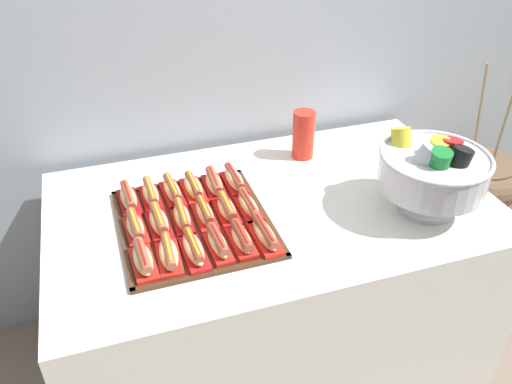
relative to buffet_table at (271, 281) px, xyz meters
name	(u,v)px	position (x,y,z in m)	size (l,w,h in m)	color
ground_plane	(269,351)	(0.00, 0.00, -0.41)	(10.00, 10.00, 0.00)	#7A6B5B
back_wall	(226,9)	(0.00, 0.55, 0.89)	(6.00, 0.10, 2.60)	#9EA8B2
buffet_table	(271,281)	(0.00, 0.00, 0.00)	(1.53, 0.91, 0.77)	white
floor_vase	(465,217)	(1.10, 0.24, -0.11)	(0.50, 0.50, 1.06)	brown
serving_tray	(194,223)	(-0.29, -0.03, 0.37)	(0.48, 0.53, 0.01)	#472B19
hot_dog_0	(143,260)	(-0.47, -0.20, 0.40)	(0.07, 0.16, 0.06)	red
hot_dog_1	(169,255)	(-0.40, -0.20, 0.40)	(0.07, 0.17, 0.06)	red
hot_dog_2	(194,249)	(-0.32, -0.20, 0.40)	(0.07, 0.18, 0.06)	red
hot_dog_3	(218,244)	(-0.25, -0.20, 0.40)	(0.07, 0.16, 0.06)	red
hot_dog_4	(242,239)	(-0.17, -0.20, 0.40)	(0.06, 0.16, 0.06)	red
hot_dog_5	(265,235)	(-0.10, -0.20, 0.40)	(0.07, 0.19, 0.06)	red
hot_dog_6	(135,227)	(-0.47, -0.03, 0.40)	(0.07, 0.16, 0.06)	red
hot_dog_7	(159,222)	(-0.40, -0.03, 0.40)	(0.07, 0.17, 0.06)	#B21414
hot_dog_8	(182,218)	(-0.32, -0.03, 0.40)	(0.06, 0.17, 0.06)	#B21414
hot_dog_9	(205,213)	(-0.25, -0.03, 0.40)	(0.06, 0.16, 0.06)	red
hot_dog_10	(227,209)	(-0.17, -0.03, 0.40)	(0.06, 0.15, 0.06)	red
hot_dog_11	(248,206)	(-0.10, -0.03, 0.40)	(0.07, 0.17, 0.06)	red
hot_dog_12	(129,199)	(-0.47, 0.13, 0.40)	(0.07, 0.17, 0.06)	#B21414
hot_dog_13	(151,195)	(-0.40, 0.13, 0.40)	(0.07, 0.17, 0.06)	#B21414
hot_dog_14	(172,191)	(-0.32, 0.13, 0.40)	(0.07, 0.18, 0.06)	red
hot_dog_15	(193,188)	(-0.25, 0.13, 0.40)	(0.07, 0.18, 0.06)	red
hot_dog_16	(214,184)	(-0.17, 0.13, 0.40)	(0.07, 0.17, 0.06)	#B21414
hot_dog_17	(234,180)	(-0.10, 0.13, 0.40)	(0.07, 0.17, 0.06)	red
punch_bowl	(433,169)	(0.48, -0.19, 0.53)	(0.36, 0.36, 0.27)	silver
cup_stack	(303,135)	(0.23, 0.27, 0.46)	(0.09, 0.09, 0.19)	red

